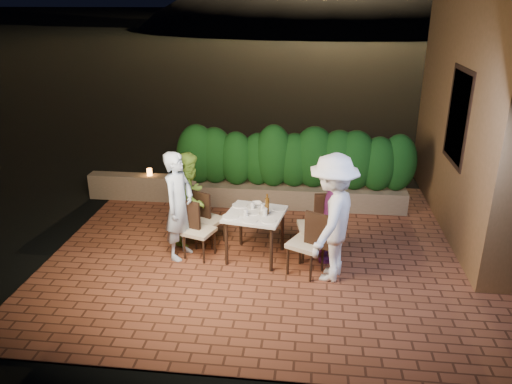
% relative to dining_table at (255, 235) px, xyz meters
% --- Properties ---
extents(ground, '(400.00, 400.00, 0.00)m').
position_rel_dining_table_xyz_m(ground, '(0.32, -0.16, -0.40)').
color(ground, black).
rests_on(ground, ground).
extents(terrace_floor, '(7.00, 6.00, 0.15)m').
position_rel_dining_table_xyz_m(terrace_floor, '(0.32, 0.34, -0.45)').
color(terrace_floor, brown).
rests_on(terrace_floor, ground).
extents(building_wall, '(1.60, 5.00, 5.00)m').
position_rel_dining_table_xyz_m(building_wall, '(3.92, 1.84, 2.12)').
color(building_wall, olive).
rests_on(building_wall, ground).
extents(window_pane, '(0.08, 1.00, 1.40)m').
position_rel_dining_table_xyz_m(window_pane, '(3.14, 1.34, 1.62)').
color(window_pane, black).
rests_on(window_pane, building_wall).
extents(window_frame, '(0.06, 1.15, 1.55)m').
position_rel_dining_table_xyz_m(window_frame, '(3.13, 1.34, 1.62)').
color(window_frame, black).
rests_on(window_frame, building_wall).
extents(planter, '(4.20, 0.55, 0.40)m').
position_rel_dining_table_xyz_m(planter, '(0.52, 2.14, -0.17)').
color(planter, '#78654C').
rests_on(planter, ground).
extents(hedge, '(4.00, 0.70, 1.10)m').
position_rel_dining_table_xyz_m(hedge, '(0.52, 2.14, 0.57)').
color(hedge, '#113F12').
rests_on(hedge, planter).
extents(parapet, '(2.20, 0.30, 0.50)m').
position_rel_dining_table_xyz_m(parapet, '(-2.48, 2.14, -0.12)').
color(parapet, '#78654C').
rests_on(parapet, ground).
extents(hill, '(52.00, 40.00, 22.00)m').
position_rel_dining_table_xyz_m(hill, '(2.32, 59.84, -4.38)').
color(hill, black).
rests_on(hill, ground).
extents(dining_table, '(0.97, 0.97, 0.75)m').
position_rel_dining_table_xyz_m(dining_table, '(0.00, 0.00, 0.00)').
color(dining_table, white).
rests_on(dining_table, ground).
extents(plate_nw, '(0.24, 0.24, 0.01)m').
position_rel_dining_table_xyz_m(plate_nw, '(-0.35, -0.18, 0.38)').
color(plate_nw, white).
rests_on(plate_nw, dining_table).
extents(plate_sw, '(0.24, 0.24, 0.01)m').
position_rel_dining_table_xyz_m(plate_sw, '(-0.27, 0.25, 0.38)').
color(plate_sw, white).
rests_on(plate_sw, dining_table).
extents(plate_ne, '(0.22, 0.22, 0.01)m').
position_rel_dining_table_xyz_m(plate_ne, '(0.23, -0.27, 0.38)').
color(plate_ne, white).
rests_on(plate_ne, dining_table).
extents(plate_se, '(0.20, 0.20, 0.01)m').
position_rel_dining_table_xyz_m(plate_se, '(0.33, 0.19, 0.38)').
color(plate_se, white).
rests_on(plate_se, dining_table).
extents(plate_centre, '(0.21, 0.21, 0.01)m').
position_rel_dining_table_xyz_m(plate_centre, '(-0.04, -0.01, 0.38)').
color(plate_centre, white).
rests_on(plate_centre, dining_table).
extents(plate_front, '(0.22, 0.22, 0.01)m').
position_rel_dining_table_xyz_m(plate_front, '(-0.04, -0.29, 0.38)').
color(plate_front, white).
rests_on(plate_front, dining_table).
extents(glass_nw, '(0.06, 0.06, 0.11)m').
position_rel_dining_table_xyz_m(glass_nw, '(-0.12, -0.14, 0.43)').
color(glass_nw, silver).
rests_on(glass_nw, dining_table).
extents(glass_sw, '(0.06, 0.06, 0.11)m').
position_rel_dining_table_xyz_m(glass_sw, '(-0.06, 0.16, 0.43)').
color(glass_sw, silver).
rests_on(glass_sw, dining_table).
extents(glass_ne, '(0.07, 0.07, 0.12)m').
position_rel_dining_table_xyz_m(glass_ne, '(0.16, -0.09, 0.43)').
color(glass_ne, silver).
rests_on(glass_ne, dining_table).
extents(glass_se, '(0.06, 0.06, 0.11)m').
position_rel_dining_table_xyz_m(glass_se, '(0.10, 0.10, 0.43)').
color(glass_se, silver).
rests_on(glass_se, dining_table).
extents(beer_bottle, '(0.06, 0.06, 0.32)m').
position_rel_dining_table_xyz_m(beer_bottle, '(0.18, -0.02, 0.54)').
color(beer_bottle, '#4F310D').
rests_on(beer_bottle, dining_table).
extents(bowl, '(0.20, 0.20, 0.04)m').
position_rel_dining_table_xyz_m(bowl, '(-0.02, 0.32, 0.39)').
color(bowl, white).
rests_on(bowl, dining_table).
extents(chair_left_front, '(0.53, 0.53, 0.90)m').
position_rel_dining_table_xyz_m(chair_left_front, '(-0.86, -0.07, 0.08)').
color(chair_left_front, black).
rests_on(chair_left_front, ground).
extents(chair_left_back, '(0.53, 0.53, 0.86)m').
position_rel_dining_table_xyz_m(chair_left_back, '(-0.80, 0.40, 0.05)').
color(chair_left_back, black).
rests_on(chair_left_back, ground).
extents(chair_right_front, '(0.61, 0.61, 0.99)m').
position_rel_dining_table_xyz_m(chair_right_front, '(0.78, -0.38, 0.12)').
color(chair_right_front, black).
rests_on(chair_right_front, ground).
extents(chair_right_back, '(0.56, 0.56, 1.05)m').
position_rel_dining_table_xyz_m(chair_right_back, '(0.90, 0.12, 0.15)').
color(chair_right_back, black).
rests_on(chair_right_back, ground).
extents(diner_blue, '(0.56, 0.71, 1.69)m').
position_rel_dining_table_xyz_m(diner_blue, '(-1.15, -0.08, 0.47)').
color(diner_blue, silver).
rests_on(diner_blue, ground).
extents(diner_green, '(0.71, 0.83, 1.52)m').
position_rel_dining_table_xyz_m(diner_green, '(-1.11, 0.47, 0.38)').
color(diner_green, '#84BB3A').
rests_on(diner_green, ground).
extents(diner_white, '(1.03, 1.35, 1.85)m').
position_rel_dining_table_xyz_m(diner_white, '(1.13, -0.46, 0.55)').
color(diner_white, white).
rests_on(diner_white, ground).
extents(diner_purple, '(0.40, 0.88, 1.48)m').
position_rel_dining_table_xyz_m(diner_purple, '(1.16, 0.07, 0.36)').
color(diner_purple, '#7D2975').
rests_on(diner_purple, ground).
extents(parapet_lamp, '(0.10, 0.10, 0.14)m').
position_rel_dining_table_xyz_m(parapet_lamp, '(-2.35, 2.14, 0.20)').
color(parapet_lamp, orange).
rests_on(parapet_lamp, parapet).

